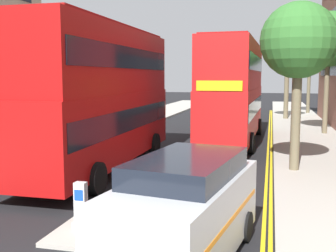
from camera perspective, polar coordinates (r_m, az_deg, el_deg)
name	(u,v)px	position (r m, az deg, el deg)	size (l,w,h in m)	color
sidewalk_right	(317,154)	(20.75, 19.85, -3.62)	(4.00, 80.00, 0.14)	#ADA89E
sidewalk_left	(66,143)	(23.31, -13.86, -2.29)	(4.00, 80.00, 0.14)	#ADA89E
kerb_line_outer	(271,161)	(18.69, 14.02, -4.75)	(0.10, 56.00, 0.01)	yellow
kerb_line_inner	(267,161)	(18.69, 13.53, -4.74)	(0.10, 56.00, 0.01)	yellow
traffic_island	(82,230)	(10.43, -11.81, -13.78)	(1.10, 2.20, 0.10)	#ADA89E
keep_left_bollard	(81,207)	(10.25, -11.89, -10.86)	(0.36, 0.28, 1.11)	silver
double_decker_bus_away	(100,94)	(16.45, -9.29, 4.44)	(2.83, 10.82, 5.64)	#B20F0F
double_decker_bus_oncoming	(233,88)	(23.42, 9.00, 5.14)	(3.00, 10.87, 5.64)	red
taxi_minivan	(183,211)	(8.33, 2.12, -11.57)	(2.61, 5.05, 2.12)	silver
pedestrian_far	(294,115)	(30.35, 16.94, 1.44)	(0.34, 0.22, 1.62)	#2D2D38
street_tree_near	(288,50)	(36.32, 16.16, 10.04)	(2.95, 2.95, 7.31)	#6B6047
street_tree_mid	(310,52)	(42.69, 18.97, 9.63)	(3.68, 3.68, 7.76)	#6B6047
street_tree_far	(329,40)	(27.69, 21.24, 11.01)	(3.38, 3.38, 7.51)	#6B6047
street_tree_distant	(299,42)	(16.37, 17.53, 10.96)	(2.84, 2.84, 6.30)	#6B6047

